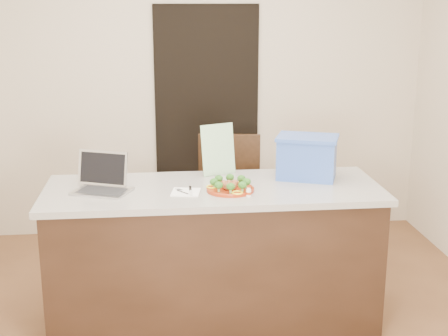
{
  "coord_description": "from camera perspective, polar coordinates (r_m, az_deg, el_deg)",
  "views": [
    {
      "loc": [
        -0.32,
        -3.39,
        2.02
      ],
      "look_at": [
        0.06,
        0.2,
        1.05
      ],
      "focal_mm": 50.0,
      "sensor_mm": 36.0,
      "label": 1
    }
  ],
  "objects": [
    {
      "name": "room_shell",
      "position": [
        3.43,
        -0.66,
        8.29
      ],
      "size": [
        4.0,
        4.0,
        4.0
      ],
      "color": "white",
      "rests_on": "ground"
    },
    {
      "name": "doorway",
      "position": [
        5.48,
        -1.57,
        4.3
      ],
      "size": [
        0.9,
        0.02,
        2.0
      ],
      "primitive_type": "cube",
      "color": "black",
      "rests_on": "ground"
    },
    {
      "name": "island",
      "position": [
        3.98,
        -0.96,
        -8.07
      ],
      "size": [
        2.06,
        0.76,
        0.92
      ],
      "color": "black",
      "rests_on": "ground"
    },
    {
      "name": "plate",
      "position": [
        3.74,
        0.57,
        -1.93
      ],
      "size": [
        0.29,
        0.29,
        0.02
      ],
      "rotation": [
        0.0,
        0.0,
        0.22
      ],
      "color": "maroon",
      "rests_on": "island"
    },
    {
      "name": "meatballs",
      "position": [
        3.73,
        0.49,
        -1.54
      ],
      "size": [
        0.11,
        0.11,
        0.04
      ],
      "color": "brown",
      "rests_on": "plate"
    },
    {
      "name": "broccoli",
      "position": [
        3.73,
        0.58,
        -1.27
      ],
      "size": [
        0.25,
        0.25,
        0.04
      ],
      "color": "#1D4E14",
      "rests_on": "plate"
    },
    {
      "name": "pepper_rings",
      "position": [
        3.74,
        0.57,
        -1.79
      ],
      "size": [
        0.26,
        0.26,
        0.01
      ],
      "color": "yellow",
      "rests_on": "plate"
    },
    {
      "name": "napkin",
      "position": [
        3.71,
        -3.52,
        -2.21
      ],
      "size": [
        0.19,
        0.19,
        0.01
      ],
      "primitive_type": "cube",
      "rotation": [
        0.0,
        0.0,
        -0.17
      ],
      "color": "white",
      "rests_on": "island"
    },
    {
      "name": "fork",
      "position": [
        3.72,
        -3.83,
        -2.11
      ],
      "size": [
        0.07,
        0.13,
        0.0
      ],
      "rotation": [
        0.0,
        0.0,
        0.65
      ],
      "color": "silver",
      "rests_on": "napkin"
    },
    {
      "name": "knife",
      "position": [
        3.7,
        -3.05,
        -2.17
      ],
      "size": [
        0.02,
        0.18,
        0.01
      ],
      "rotation": [
        0.0,
        0.0,
        -0.03
      ],
      "color": "silver",
      "rests_on": "napkin"
    },
    {
      "name": "yogurt_bottle",
      "position": [
        3.63,
        2.26,
        -2.22
      ],
      "size": [
        0.03,
        0.03,
        0.06
      ],
      "rotation": [
        0.0,
        0.0,
        0.13
      ],
      "color": "silver",
      "rests_on": "island"
    },
    {
      "name": "laptop",
      "position": [
        3.81,
        -11.07,
        -1.1
      ],
      "size": [
        0.38,
        0.36,
        0.23
      ],
      "rotation": [
        0.0,
        0.0,
        -0.39
      ],
      "color": "#AEAEB2",
      "rests_on": "island"
    },
    {
      "name": "leaflet",
      "position": [
        4.06,
        -0.55,
        1.71
      ],
      "size": [
        0.24,
        0.13,
        0.33
      ],
      "primitive_type": "cube",
      "rotation": [
        -0.14,
        0.0,
        0.38
      ],
      "color": "white",
      "rests_on": "island"
    },
    {
      "name": "blue_box",
      "position": [
        4.02,
        7.59,
        1.02
      ],
      "size": [
        0.45,
        0.39,
        0.27
      ],
      "rotation": [
        0.0,
        0.0,
        -0.35
      ],
      "color": "#3053AE",
      "rests_on": "island"
    },
    {
      "name": "chair",
      "position": [
        4.69,
        0.64,
        -2.64
      ],
      "size": [
        0.54,
        0.54,
        1.05
      ],
      "rotation": [
        0.0,
        0.0,
        -0.18
      ],
      "color": "#371F10",
      "rests_on": "ground"
    }
  ]
}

